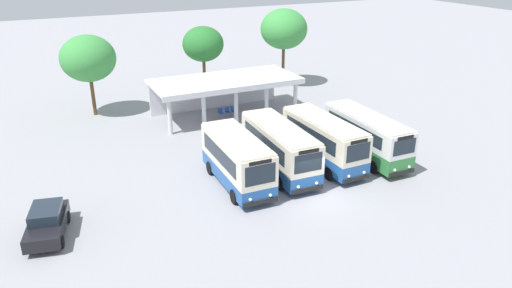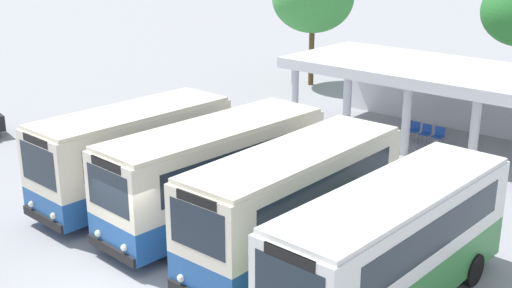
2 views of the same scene
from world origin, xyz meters
name	(u,v)px [view 1 (image 1 of 2)]	position (x,y,z in m)	size (l,w,h in m)	color
ground_plane	(320,199)	(0.00, 0.00, 0.00)	(180.00, 180.00, 0.00)	#939399
city_bus_nearest_orange	(237,159)	(-3.74, 3.99, 1.82)	(2.59, 7.23, 3.30)	black
city_bus_second_in_row	(280,147)	(-0.39, 4.54, 1.82)	(2.67, 8.09, 3.29)	black
city_bus_middle_cream	(324,140)	(2.97, 4.32, 1.84)	(2.41, 7.81, 3.33)	black
city_bus_fourth_amber	(366,135)	(6.33, 3.89, 1.79)	(2.41, 8.13, 3.23)	black
parked_car_flank	(47,222)	(-15.20, 2.97, 0.83)	(2.61, 4.37, 1.62)	black
terminal_canopy	(223,86)	(0.79, 17.52, 2.63)	(13.02, 5.88, 3.40)	silver
waiting_chair_end_by_column	(221,112)	(0.15, 16.56, 0.52)	(0.46, 0.46, 0.86)	slate
waiting_chair_second_from_end	(227,111)	(0.76, 16.48, 0.52)	(0.46, 0.46, 0.86)	slate
waiting_chair_middle_seat	(234,110)	(1.37, 16.49, 0.52)	(0.46, 0.46, 0.86)	slate
roadside_tree_behind_canopy	(203,44)	(1.54, 24.45, 5.10)	(4.15, 4.15, 6.89)	brown
roadside_tree_east_of_canopy	(284,29)	(10.27, 23.48, 6.13)	(4.96, 4.96, 8.25)	brown
roadside_tree_west_of_canopy	(88,59)	(-9.89, 22.31, 5.18)	(4.80, 4.80, 7.23)	brown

